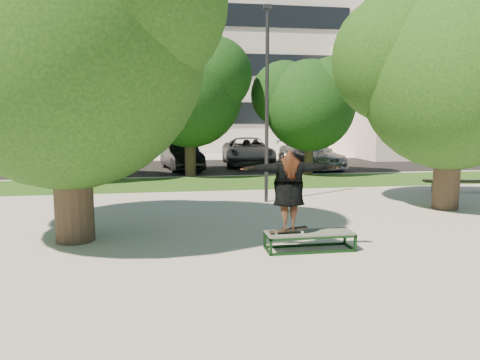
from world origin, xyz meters
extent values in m
plane|color=#B0AAA2|center=(0.00, 0.00, 0.00)|extent=(120.00, 120.00, 0.00)
cube|color=#1A4513|center=(1.00, 9.50, 0.01)|extent=(30.00, 4.00, 0.02)
cube|color=black|center=(0.00, 16.00, 0.01)|extent=(40.00, 8.00, 0.01)
cylinder|color=#38281E|center=(-4.20, 1.00, 1.60)|extent=(0.84, 0.84, 3.20)
sphere|color=#153D10|center=(-4.20, 1.00, 4.07)|extent=(5.80, 5.80, 5.80)
sphere|color=#153D10|center=(-5.65, 1.87, 4.79)|extent=(4.35, 4.35, 4.35)
cylinder|color=#38281E|center=(6.00, 3.00, 1.50)|extent=(0.76, 0.76, 3.00)
sphere|color=#153D10|center=(6.00, 3.00, 3.78)|extent=(5.20, 5.20, 5.20)
sphere|color=#153D10|center=(4.70, 3.78, 4.43)|extent=(3.90, 3.90, 3.90)
cylinder|color=#38281E|center=(-6.50, 11.00, 1.40)|extent=(0.44, 0.44, 2.80)
sphere|color=black|center=(-6.50, 11.00, 3.46)|extent=(4.40, 4.40, 4.40)
sphere|color=black|center=(-7.60, 11.66, 4.01)|extent=(3.30, 3.30, 3.30)
sphere|color=black|center=(-5.51, 10.56, 4.23)|extent=(3.08, 3.08, 3.08)
cylinder|color=#38281E|center=(-1.00, 12.00, 1.50)|extent=(0.50, 0.50, 3.00)
sphere|color=black|center=(-1.00, 12.00, 3.72)|extent=(4.80, 4.80, 4.80)
sphere|color=black|center=(-2.20, 12.72, 4.32)|extent=(3.60, 3.60, 3.60)
sphere|color=black|center=(0.08, 11.52, 4.56)|extent=(3.36, 3.36, 3.36)
cylinder|color=#38281E|center=(4.50, 11.50, 1.30)|extent=(0.40, 0.40, 2.60)
sphere|color=black|center=(4.50, 11.50, 3.23)|extent=(4.20, 4.20, 4.20)
sphere|color=black|center=(3.45, 12.13, 3.75)|extent=(3.15, 3.15, 3.15)
sphere|color=black|center=(5.45, 11.08, 3.96)|extent=(2.94, 2.94, 2.94)
cylinder|color=#2D2D30|center=(1.00, 5.00, 3.00)|extent=(0.12, 0.12, 6.00)
cube|color=#2D2D30|center=(1.00, 5.00, 6.05)|extent=(0.25, 0.15, 0.12)
cube|color=#BCB6AE|center=(-2.00, 32.00, 8.00)|extent=(30.00, 14.00, 16.00)
cube|color=black|center=(-2.00, 24.94, 3.00)|extent=(27.60, 0.12, 1.60)
cube|color=black|center=(-2.00, 24.94, 6.50)|extent=(27.60, 0.12, 1.60)
cube|color=black|center=(-2.00, 24.94, 10.00)|extent=(27.60, 0.12, 1.60)
cube|color=beige|center=(18.00, 22.00, 4.00)|extent=(15.00, 10.00, 8.00)
cube|color=#475147|center=(0.66, -0.55, 0.36)|extent=(1.80, 0.60, 0.03)
cylinder|color=white|center=(-0.07, -0.63, 0.40)|extent=(0.06, 0.03, 0.06)
cylinder|color=white|center=(-0.07, -0.47, 0.40)|extent=(0.06, 0.03, 0.06)
cylinder|color=white|center=(0.47, -0.63, 0.40)|extent=(0.06, 0.03, 0.06)
cylinder|color=white|center=(0.47, -0.47, 0.40)|extent=(0.06, 0.03, 0.06)
cube|color=black|center=(0.20, -0.55, 0.44)|extent=(0.78, 0.20, 0.10)
imported|color=brown|center=(0.20, -0.55, 1.26)|extent=(2.02, 0.75, 1.61)
imported|color=#18555C|center=(-4.21, 1.47, 0.92)|extent=(0.78, 0.64, 1.83)
cube|color=#473B2A|center=(7.50, 5.97, 0.19)|extent=(0.17, 0.17, 0.37)
cube|color=#473B2A|center=(8.50, 5.75, 0.39)|extent=(2.82, 0.97, 0.07)
imported|color=silver|center=(-7.86, 15.09, 0.71)|extent=(1.79, 4.20, 1.42)
imported|color=black|center=(-1.29, 14.72, 0.71)|extent=(2.23, 4.51, 1.42)
imported|color=slate|center=(2.50, 16.44, 0.78)|extent=(2.95, 5.77, 1.56)
imported|color=#9E9EA3|center=(5.56, 14.43, 0.72)|extent=(2.99, 5.28, 1.44)
camera|label=1|loc=(-2.29, -9.49, 2.70)|focal=35.00mm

